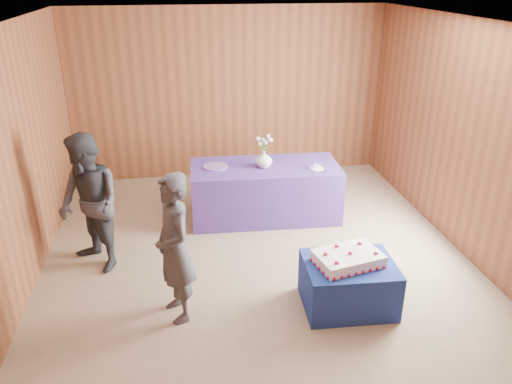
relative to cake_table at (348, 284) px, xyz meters
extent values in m
plane|color=gray|center=(-0.77, 0.84, -0.25)|extent=(6.00, 6.00, 0.00)
cube|color=brown|center=(-0.77, 3.84, 1.10)|extent=(5.00, 0.04, 2.70)
cube|color=brown|center=(-0.77, -2.16, 1.10)|extent=(5.00, 0.04, 2.70)
cube|color=brown|center=(-3.27, 0.84, 1.10)|extent=(0.04, 6.00, 2.70)
cube|color=brown|center=(1.73, 0.84, 1.10)|extent=(0.04, 6.00, 2.70)
cube|color=white|center=(-0.77, 0.84, 2.45)|extent=(5.00, 6.00, 0.04)
cube|color=navy|center=(0.00, 0.00, 0.00)|extent=(0.93, 0.74, 0.50)
cube|color=#4C3186|center=(-0.48, 2.15, 0.12)|extent=(2.04, 0.99, 0.75)
cube|color=white|center=(-0.02, 0.01, 0.31)|extent=(0.71, 0.55, 0.12)
sphere|color=#B40D2C|center=(-0.29, -0.27, 0.27)|extent=(0.03, 0.03, 0.03)
sphere|color=#B40D2C|center=(0.33, -0.13, 0.27)|extent=(0.03, 0.03, 0.03)
sphere|color=#B40D2C|center=(-0.38, 0.14, 0.27)|extent=(0.03, 0.03, 0.03)
sphere|color=#B40D2C|center=(0.24, 0.28, 0.27)|extent=(0.03, 0.03, 0.03)
sphere|color=#B40D2C|center=(-0.19, -0.14, 0.39)|extent=(0.04, 0.04, 0.04)
cone|color=#14591A|center=(-0.16, -0.14, 0.37)|extent=(0.02, 0.03, 0.03)
sphere|color=#B40D2C|center=(0.12, 0.14, 0.39)|extent=(0.04, 0.04, 0.04)
cone|color=#14591A|center=(0.15, 0.14, 0.37)|extent=(0.02, 0.03, 0.03)
sphere|color=#B40D2C|center=(-0.02, 0.01, 0.39)|extent=(0.04, 0.04, 0.04)
cone|color=#14591A|center=(0.00, 0.01, 0.37)|extent=(0.02, 0.03, 0.03)
imported|color=white|center=(-0.50, 2.12, 0.61)|extent=(0.22, 0.22, 0.23)
cylinder|color=#2C6C2B|center=(-0.46, 2.12, 0.80)|extent=(0.01, 0.01, 0.15)
sphere|color=#C3B2E7|center=(-0.41, 2.12, 0.88)|extent=(0.05, 0.05, 0.05)
cylinder|color=#2C6C2B|center=(-0.47, 2.14, 0.80)|extent=(0.01, 0.01, 0.15)
sphere|color=white|center=(-0.44, 2.18, 0.88)|extent=(0.05, 0.05, 0.05)
cylinder|color=#2C6C2B|center=(-0.50, 2.15, 0.80)|extent=(0.01, 0.01, 0.15)
sphere|color=#C3B2E7|center=(-0.50, 2.21, 0.88)|extent=(0.05, 0.05, 0.05)
cylinder|color=#2C6C2B|center=(-0.53, 2.14, 0.80)|extent=(0.01, 0.01, 0.15)
sphere|color=white|center=(-0.57, 2.18, 0.88)|extent=(0.05, 0.05, 0.05)
cylinder|color=#2C6C2B|center=(-0.54, 2.12, 0.80)|extent=(0.01, 0.01, 0.15)
sphere|color=#C3B2E7|center=(-0.59, 2.12, 0.88)|extent=(0.05, 0.05, 0.05)
cylinder|color=#2C6C2B|center=(-0.53, 2.09, 0.80)|extent=(0.01, 0.01, 0.15)
sphere|color=white|center=(-0.57, 2.05, 0.88)|extent=(0.05, 0.05, 0.05)
cylinder|color=#2C6C2B|center=(-0.50, 2.08, 0.80)|extent=(0.01, 0.01, 0.15)
sphere|color=#C3B2E7|center=(-0.50, 2.02, 0.88)|extent=(0.05, 0.05, 0.05)
cylinder|color=#2C6C2B|center=(-0.47, 2.09, 0.80)|extent=(0.01, 0.01, 0.15)
sphere|color=white|center=(-0.44, 2.05, 0.88)|extent=(0.05, 0.05, 0.05)
cylinder|color=#7854A8|center=(-1.15, 2.21, 0.51)|extent=(0.42, 0.42, 0.02)
cylinder|color=white|center=(0.18, 1.94, 0.51)|extent=(0.22, 0.22, 0.01)
cube|color=white|center=(0.18, 1.94, 0.54)|extent=(0.08, 0.07, 0.06)
sphere|color=#B40D2C|center=(0.18, 1.92, 0.58)|extent=(0.02, 0.02, 0.02)
cube|color=silver|center=(0.20, 1.79, 0.50)|extent=(0.25, 0.11, 0.00)
imported|color=#373841|center=(-1.72, 0.12, 0.51)|extent=(0.52, 0.64, 1.52)
imported|color=#303139|center=(-2.63, 1.18, 0.55)|extent=(0.96, 0.99, 1.60)
camera|label=1|loc=(-1.61, -4.03, 2.93)|focal=35.00mm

